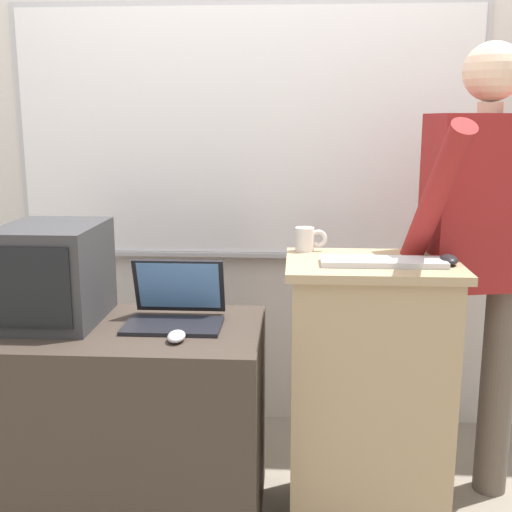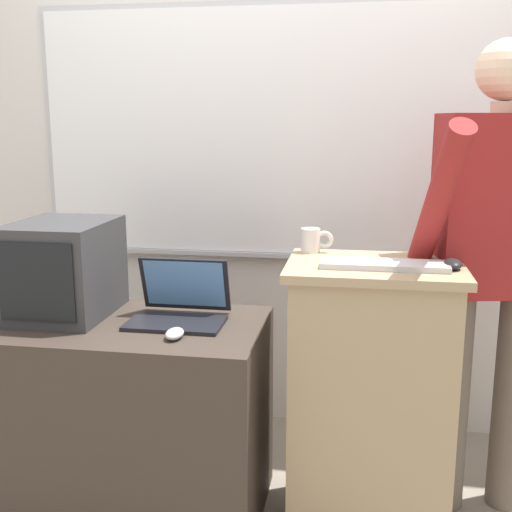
# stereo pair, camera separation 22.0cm
# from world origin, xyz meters

# --- Properties ---
(back_wall) EXTENTS (6.40, 0.17, 2.64)m
(back_wall) POSITION_xyz_m (-0.00, 1.29, 1.32)
(back_wall) COLOR silver
(back_wall) RESTS_ON ground_plane
(lectern_podium) EXTENTS (0.61, 0.45, 1.00)m
(lectern_podium) POSITION_xyz_m (0.49, 0.43, 0.50)
(lectern_podium) COLOR tan
(lectern_podium) RESTS_ON ground_plane
(side_desk) EXTENTS (0.97, 0.60, 0.75)m
(side_desk) POSITION_xyz_m (-0.38, 0.38, 0.38)
(side_desk) COLOR #382D26
(side_desk) RESTS_ON ground_plane
(person_presenter) EXTENTS (0.58, 0.61, 1.76)m
(person_presenter) POSITION_xyz_m (0.92, 0.61, 1.02)
(person_presenter) COLOR brown
(person_presenter) RESTS_ON ground_plane
(laptop) EXTENTS (0.35, 0.28, 0.23)m
(laptop) POSITION_xyz_m (-0.21, 0.45, 0.82)
(laptop) COLOR black
(laptop) RESTS_ON side_desk
(wireless_keyboard) EXTENTS (0.42, 0.13, 0.02)m
(wireless_keyboard) POSITION_xyz_m (0.52, 0.37, 1.01)
(wireless_keyboard) COLOR silver
(wireless_keyboard) RESTS_ON lectern_podium
(computer_mouse_by_laptop) EXTENTS (0.06, 0.10, 0.03)m
(computer_mouse_by_laptop) POSITION_xyz_m (-0.17, 0.24, 0.77)
(computer_mouse_by_laptop) COLOR #BCBCC1
(computer_mouse_by_laptop) RESTS_ON side_desk
(computer_mouse_by_keyboard) EXTENTS (0.06, 0.10, 0.03)m
(computer_mouse_by_keyboard) POSITION_xyz_m (0.75, 0.39, 1.01)
(computer_mouse_by_keyboard) COLOR black
(computer_mouse_by_keyboard) RESTS_ON lectern_podium
(crt_monitor) EXTENTS (0.34, 0.43, 0.36)m
(crt_monitor) POSITION_xyz_m (-0.66, 0.45, 0.93)
(crt_monitor) COLOR #333335
(crt_monitor) RESTS_ON side_desk
(coffee_mug) EXTENTS (0.12, 0.07, 0.09)m
(coffee_mug) POSITION_xyz_m (0.26, 0.59, 1.04)
(coffee_mug) COLOR silver
(coffee_mug) RESTS_ON lectern_podium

